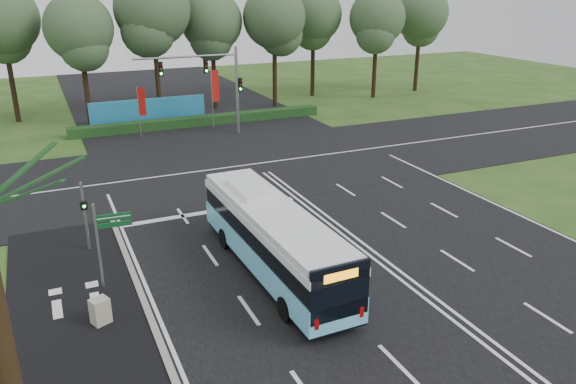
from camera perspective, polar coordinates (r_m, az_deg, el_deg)
The scene contains 15 objects.
ground at distance 28.19m, azimuth 5.06°, elevation -4.01°, with size 120.00×120.00×0.00m, color #244B19.
road_main at distance 28.18m, azimuth 5.06°, elevation -3.98°, with size 20.00×120.00×0.04m, color black.
road_cross at distance 38.38m, azimuth -3.65°, elevation 2.80°, with size 120.00×14.00×0.05m, color black.
bike_path at distance 22.52m, azimuth -20.44°, elevation -12.02°, with size 5.00×18.00×0.06m, color black.
kerb_strip at distance 22.66m, azimuth -14.32°, elevation -10.99°, with size 0.25×18.00×0.12m, color gray.
city_bus at distance 23.56m, azimuth -1.53°, elevation -4.75°, with size 2.57×11.18×3.20m.
pedestrian_signal at distance 27.02m, azimuth -19.93°, elevation -2.14°, with size 0.31×0.41×3.34m.
street_sign at distance 23.32m, azimuth -18.03°, elevation -4.12°, with size 1.43×0.18×3.68m.
utility_cabinet at distance 21.78m, azimuth -18.53°, elevation -11.45°, with size 0.62×0.52×1.03m, color #AFA78D.
banner_flag_left at distance 45.98m, azimuth -14.68°, elevation 8.59°, with size 0.57×0.29×4.12m.
banner_flag_mid at distance 48.27m, azimuth -7.48°, elevation 10.25°, with size 0.72×0.24×4.98m.
traffic_light_gantry at distance 45.25m, azimuth -7.42°, elevation 11.42°, with size 8.41×0.28×7.00m.
hedge at distance 49.78m, azimuth -8.80°, elevation 7.17°, with size 22.00×1.20×0.80m, color #163714.
blue_hoarding at distance 51.16m, azimuth -13.97°, elevation 7.97°, with size 10.00×0.30×2.20m, color teal.
eucalyptus_row at distance 55.35m, azimuth -7.75°, elevation 17.11°, with size 53.69×9.70×12.89m.
Camera 1 is at (-12.74, -22.30, 11.64)m, focal length 35.00 mm.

